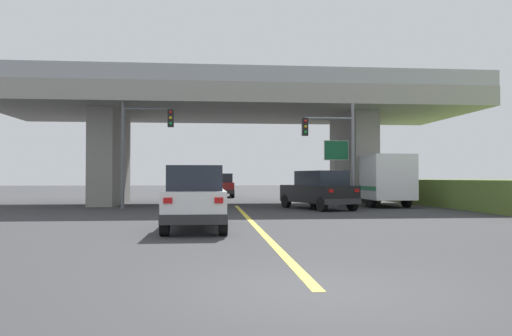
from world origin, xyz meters
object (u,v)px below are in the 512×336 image
suv_lead (196,198)px  highway_sign (336,156)px  traffic_signal_nearside (336,143)px  box_truck (377,179)px  sedan_oncoming (222,185)px  suv_crossing (319,190)px  traffic_signal_farside (139,137)px

suv_lead → highway_sign: 15.77m
traffic_signal_nearside → highway_sign: traffic_signal_nearside is taller
suv_lead → box_truck: box_truck is taller
box_truck → traffic_signal_nearside: size_ratio=1.26×
box_truck → traffic_signal_nearside: 4.51m
box_truck → sedan_oncoming: bearing=121.9°
suv_lead → suv_crossing: size_ratio=0.90×
box_truck → sedan_oncoming: size_ratio=1.56×
suv_lead → traffic_signal_farside: traffic_signal_farside is taller
sedan_oncoming → traffic_signal_farside: (-4.82, -16.23, 2.79)m
suv_lead → sedan_oncoming: bearing=86.8°
sedan_oncoming → traffic_signal_farside: size_ratio=0.76×
suv_crossing → traffic_signal_farside: 9.92m
suv_crossing → traffic_signal_farside: (-9.46, 1.10, 2.79)m
suv_crossing → suv_lead: bearing=-141.3°
sedan_oncoming → highway_sign: highway_sign is taller
traffic_signal_farside → highway_sign: bearing=11.9°
suv_crossing → traffic_signal_nearside: size_ratio=0.92×
sedan_oncoming → traffic_signal_farside: traffic_signal_farside is taller
suv_crossing → traffic_signal_nearside: bearing=7.5°
suv_lead → traffic_signal_nearside: traffic_signal_nearside is taller
box_truck → suv_crossing: bearing=-143.3°
box_truck → traffic_signal_farside: traffic_signal_farside is taller
sedan_oncoming → highway_sign: (6.47, -13.85, 1.92)m
suv_crossing → highway_sign: 4.38m
suv_lead → traffic_signal_farside: 11.88m
traffic_signal_nearside → highway_sign: bearing=75.5°
suv_lead → sedan_oncoming: (1.53, 27.30, -0.00)m
box_truck → traffic_signal_farside: (-13.66, -2.02, 2.24)m
suv_crossing → traffic_signal_nearside: 2.80m
suv_crossing → box_truck: bearing=17.2°
sedan_oncoming → traffic_signal_nearside: (5.71, -16.79, 2.53)m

